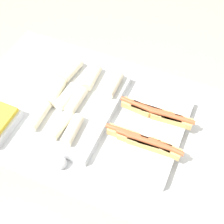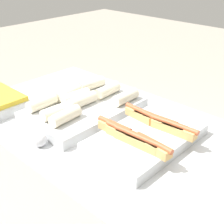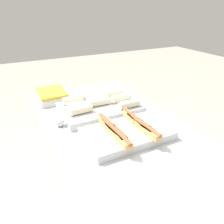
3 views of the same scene
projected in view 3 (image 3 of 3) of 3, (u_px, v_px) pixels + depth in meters
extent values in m
plane|color=#ADA393|center=(114.00, 218.00, 1.79)|extent=(12.00, 12.00, 0.00)
cube|color=silver|center=(114.00, 177.00, 1.59)|extent=(1.60, 0.84, 0.87)
cube|color=silver|center=(127.00, 134.00, 1.26)|extent=(0.30, 0.50, 0.05)
cube|color=tan|center=(109.00, 127.00, 1.25)|extent=(0.15, 0.05, 0.04)
cylinder|color=#C15633|center=(109.00, 124.00, 1.24)|extent=(0.17, 0.03, 0.02)
cube|color=tan|center=(145.00, 128.00, 1.23)|extent=(0.15, 0.06, 0.04)
cylinder|color=#C15633|center=(145.00, 125.00, 1.22)|extent=(0.17, 0.04, 0.02)
cube|color=tan|center=(113.00, 131.00, 1.21)|extent=(0.15, 0.06, 0.04)
cylinder|color=#C15633|center=(113.00, 128.00, 1.20)|extent=(0.17, 0.03, 0.02)
cube|color=tan|center=(140.00, 124.00, 1.27)|extent=(0.15, 0.05, 0.04)
cylinder|color=#C15633|center=(141.00, 121.00, 1.27)|extent=(0.17, 0.03, 0.02)
cube|color=tan|center=(106.00, 123.00, 1.29)|extent=(0.15, 0.05, 0.04)
cylinder|color=#C15633|center=(106.00, 120.00, 1.28)|extent=(0.17, 0.03, 0.02)
cube|color=tan|center=(123.00, 140.00, 1.13)|extent=(0.15, 0.06, 0.04)
cylinder|color=#C15633|center=(123.00, 136.00, 1.12)|extent=(0.17, 0.04, 0.02)
cube|color=tan|center=(135.00, 120.00, 1.32)|extent=(0.15, 0.04, 0.04)
cylinder|color=#C15633|center=(135.00, 117.00, 1.31)|extent=(0.17, 0.02, 0.02)
cube|color=tan|center=(118.00, 136.00, 1.17)|extent=(0.15, 0.05, 0.04)
cylinder|color=#C15633|center=(118.00, 132.00, 1.16)|extent=(0.17, 0.03, 0.02)
cube|color=tan|center=(150.00, 132.00, 1.19)|extent=(0.15, 0.05, 0.04)
cylinder|color=#C15633|center=(151.00, 129.00, 1.19)|extent=(0.17, 0.03, 0.02)
cube|color=tan|center=(131.00, 117.00, 1.36)|extent=(0.15, 0.06, 0.04)
cylinder|color=#C15633|center=(131.00, 114.00, 1.35)|extent=(0.17, 0.04, 0.02)
cube|color=silver|center=(100.00, 108.00, 1.57)|extent=(0.36, 0.56, 0.05)
cylinder|color=beige|center=(99.00, 102.00, 1.54)|extent=(0.06, 0.15, 0.06)
cylinder|color=beige|center=(121.00, 98.00, 1.61)|extent=(0.06, 0.15, 0.06)
cylinder|color=beige|center=(79.00, 106.00, 1.48)|extent=(0.07, 0.16, 0.06)
cylinder|color=beige|center=(129.00, 104.00, 1.51)|extent=(0.06, 0.15, 0.06)
cylinder|color=beige|center=(73.00, 100.00, 1.58)|extent=(0.06, 0.15, 0.06)
cylinder|color=beige|center=(113.00, 92.00, 1.71)|extent=(0.07, 0.16, 0.06)
cylinder|color=beige|center=(81.00, 110.00, 1.43)|extent=(0.06, 0.15, 0.06)
cylinder|color=beige|center=(97.00, 99.00, 1.59)|extent=(0.07, 0.16, 0.06)
cylinder|color=beige|center=(94.00, 96.00, 1.64)|extent=(0.07, 0.16, 0.06)
cube|color=silver|center=(52.00, 97.00, 1.77)|extent=(0.30, 0.22, 0.05)
cube|color=gold|center=(52.00, 92.00, 1.75)|extent=(0.27, 0.21, 0.02)
cylinder|color=silver|center=(56.00, 118.00, 1.47)|extent=(0.21, 0.03, 0.01)
sphere|color=silver|center=(60.00, 122.00, 1.38)|extent=(0.06, 0.06, 0.06)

